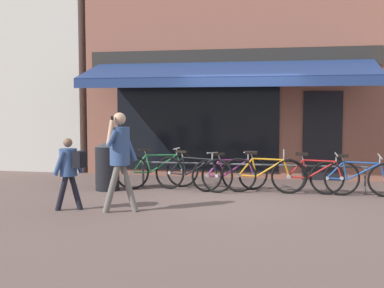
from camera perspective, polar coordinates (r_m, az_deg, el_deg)
The scene contains 13 objects.
ground_plane at distance 9.22m, azimuth 5.01°, elevation -6.42°, with size 160.00×160.00×0.00m, color brown.
shop_front at distance 13.27m, azimuth 5.20°, elevation 8.25°, with size 7.39×4.53×5.25m.
neighbour_building at distance 16.07m, azimuth -20.04°, elevation 9.28°, with size 5.94×4.00×6.33m.
bike_rack_rail at distance 9.96m, azimuth 6.80°, elevation -2.78°, with size 4.65×0.04×0.57m.
bicycle_green at distance 10.31m, azimuth -4.11°, elevation -3.10°, with size 1.68×0.98×0.88m.
bicycle_black at distance 9.95m, azimuth 0.08°, elevation -3.44°, with size 1.74×0.57×0.83m.
bicycle_purple at distance 9.98m, azimuth 4.54°, elevation -3.52°, with size 1.53×0.80×0.79m.
bicycle_orange at distance 9.75m, azimuth 8.48°, elevation -3.60°, with size 1.72×0.52×0.88m.
bicycle_red at distance 9.80m, azimuth 14.32°, elevation -3.69°, with size 1.71×0.52×0.83m.
bicycle_blue at distance 9.87m, azimuth 18.83°, elevation -3.78°, with size 1.76×0.52×0.82m.
pedestrian_adult at distance 7.94m, azimuth -8.55°, elevation -0.80°, with size 0.57×0.54×1.66m.
pedestrian_child at distance 8.29m, azimuth -14.27°, elevation -2.51°, with size 0.52×0.44×1.23m.
litter_bin at distance 10.15m, azimuth -10.01°, elevation -2.58°, with size 0.50×0.50×1.01m.
Camera 1 is at (1.00, -9.00, 1.73)m, focal length 45.00 mm.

